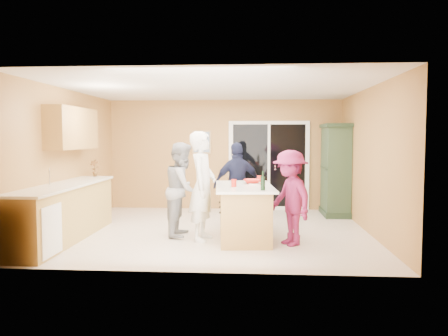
# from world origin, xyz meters

# --- Properties ---
(floor) EXTENTS (5.50, 5.50, 0.00)m
(floor) POSITION_xyz_m (0.00, 0.00, 0.00)
(floor) COLOR beige
(floor) RESTS_ON ground
(ceiling) EXTENTS (5.50, 5.00, 0.10)m
(ceiling) POSITION_xyz_m (0.00, 0.00, 2.60)
(ceiling) COLOR silver
(ceiling) RESTS_ON wall_back
(wall_back) EXTENTS (5.50, 0.10, 2.60)m
(wall_back) POSITION_xyz_m (0.00, 2.50, 1.30)
(wall_back) COLOR tan
(wall_back) RESTS_ON ground
(wall_front) EXTENTS (5.50, 0.10, 2.60)m
(wall_front) POSITION_xyz_m (0.00, -2.50, 1.30)
(wall_front) COLOR tan
(wall_front) RESTS_ON ground
(wall_left) EXTENTS (0.10, 5.00, 2.60)m
(wall_left) POSITION_xyz_m (-2.75, 0.00, 1.30)
(wall_left) COLOR tan
(wall_left) RESTS_ON ground
(wall_right) EXTENTS (0.10, 5.00, 2.60)m
(wall_right) POSITION_xyz_m (2.75, 0.00, 1.30)
(wall_right) COLOR tan
(wall_right) RESTS_ON ground
(left_cabinet_run) EXTENTS (0.65, 3.05, 1.24)m
(left_cabinet_run) POSITION_xyz_m (-2.45, -1.05, 0.46)
(left_cabinet_run) COLOR #B08E44
(left_cabinet_run) RESTS_ON floor
(upper_cabinets) EXTENTS (0.35, 1.60, 0.75)m
(upper_cabinets) POSITION_xyz_m (-2.58, -0.20, 1.88)
(upper_cabinets) COLOR #B08E44
(upper_cabinets) RESTS_ON wall_left
(sliding_door) EXTENTS (1.90, 0.07, 2.10)m
(sliding_door) POSITION_xyz_m (1.05, 2.46, 1.05)
(sliding_door) COLOR white
(sliding_door) RESTS_ON floor
(framed_picture) EXTENTS (0.46, 0.04, 0.56)m
(framed_picture) POSITION_xyz_m (-0.55, 2.48, 1.60)
(framed_picture) COLOR tan
(framed_picture) RESTS_ON wall_back
(kitchen_island) EXTENTS (1.08, 1.80, 0.91)m
(kitchen_island) POSITION_xyz_m (0.54, -0.62, 0.43)
(kitchen_island) COLOR #B08E44
(kitchen_island) RESTS_ON floor
(green_hutch) EXTENTS (0.58, 1.09, 2.01)m
(green_hutch) POSITION_xyz_m (2.49, 1.81, 0.98)
(green_hutch) COLOR #1F321F
(green_hutch) RESTS_ON floor
(woman_white) EXTENTS (0.52, 0.71, 1.81)m
(woman_white) POSITION_xyz_m (-0.15, -0.73, 0.91)
(woman_white) COLOR silver
(woman_white) RESTS_ON floor
(woman_grey) EXTENTS (0.64, 0.81, 1.63)m
(woman_grey) POSITION_xyz_m (-0.53, -0.41, 0.81)
(woman_grey) COLOR gray
(woman_grey) RESTS_ON floor
(woman_navy) EXTENTS (1.02, 0.67, 1.62)m
(woman_navy) POSITION_xyz_m (0.39, 0.43, 0.81)
(woman_navy) COLOR #181B36
(woman_navy) RESTS_ON floor
(woman_magenta) EXTENTS (0.95, 1.13, 1.51)m
(woman_magenta) POSITION_xyz_m (1.28, -0.96, 0.76)
(woman_magenta) COLOR #7D1B4F
(woman_magenta) RESTS_ON floor
(serving_bowl) EXTENTS (0.33, 0.33, 0.08)m
(serving_bowl) POSITION_xyz_m (0.67, -0.30, 0.95)
(serving_bowl) COLOR red
(serving_bowl) RESTS_ON kitchen_island
(tulip_vase) EXTENTS (0.20, 0.15, 0.34)m
(tulip_vase) POSITION_xyz_m (-2.45, 0.52, 1.11)
(tulip_vase) COLOR #AF1811
(tulip_vase) RESTS_ON left_cabinet_run
(tumbler_near) EXTENTS (0.11, 0.11, 0.12)m
(tumbler_near) POSITION_xyz_m (0.37, -0.81, 0.97)
(tumbler_near) COLOR red
(tumbler_near) RESTS_ON kitchen_island
(tumbler_far) EXTENTS (0.08, 0.08, 0.11)m
(tumbler_far) POSITION_xyz_m (0.80, 0.02, 0.96)
(tumbler_far) COLOR red
(tumbler_far) RESTS_ON kitchen_island
(wine_bottle) EXTENTS (0.07, 0.07, 0.29)m
(wine_bottle) POSITION_xyz_m (0.84, -1.25, 1.02)
(wine_bottle) COLOR black
(wine_bottle) RESTS_ON kitchen_island
(white_plate) EXTENTS (0.24, 0.24, 0.01)m
(white_plate) POSITION_xyz_m (0.71, -0.39, 0.91)
(white_plate) COLOR white
(white_plate) RESTS_ON kitchen_island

